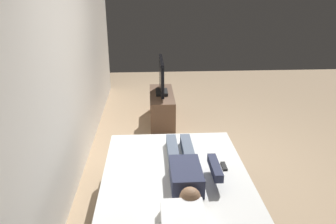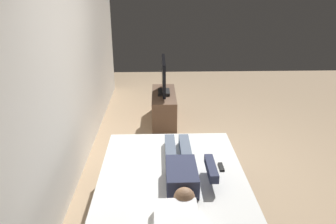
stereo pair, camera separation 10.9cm
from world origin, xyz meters
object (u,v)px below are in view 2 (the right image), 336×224
object	(u,v)px
pillow	(177,224)
person	(182,169)
tv	(164,77)
bed	(172,203)
tv_stand	(164,107)
remote	(221,167)

from	to	relation	value
pillow	person	xyz separation A→B (m)	(0.73, -0.09, 0.02)
tv	pillow	bearing A→B (deg)	-179.51
bed	tv_stand	size ratio (longest dim) A/B	1.87
pillow	tv	world-z (taller)	tv
bed	remote	bearing A→B (deg)	-70.10
remote	tv	size ratio (longest dim) A/B	0.17
pillow	person	distance (m)	0.74
remote	tv_stand	distance (m)	2.56
pillow	tv_stand	xyz separation A→B (m)	(3.37, 0.03, -0.35)
bed	pillow	bearing A→B (deg)	180.00
pillow	person	world-z (taller)	person
pillow	tv	distance (m)	3.38
person	remote	distance (m)	0.44
bed	person	world-z (taller)	person
pillow	person	size ratio (longest dim) A/B	0.38
tv_stand	tv	distance (m)	0.53
remote	tv_stand	bearing A→B (deg)	11.95
person	remote	world-z (taller)	person
person	tv	xyz separation A→B (m)	(2.64, 0.12, 0.16)
pillow	person	bearing A→B (deg)	-7.18
bed	tv_stand	bearing A→B (deg)	0.62
tv	tv_stand	bearing A→B (deg)	14.04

